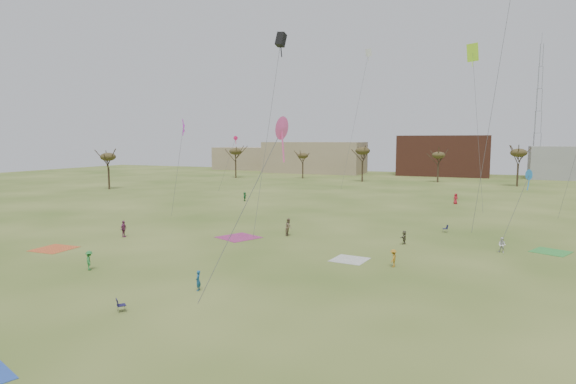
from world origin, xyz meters
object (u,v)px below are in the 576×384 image
at_px(camp_chair_right, 445,230).
at_px(radio_tower, 538,110).
at_px(flyer_near_center, 89,260).
at_px(camp_chair_center, 121,308).
at_px(flyer_near_right, 198,281).

distance_m(camp_chair_right, radio_tower, 102.16).
bearing_deg(flyer_near_center, camp_chair_center, -171.00).
bearing_deg(flyer_near_center, camp_chair_right, -88.04).
bearing_deg(camp_chair_right, flyer_near_right, -46.63).
distance_m(flyer_near_center, flyer_near_right, 11.28).
xyz_separation_m(camp_chair_center, radio_tower, (32.31, 133.83, 18.95)).
distance_m(flyer_near_center, camp_chair_center, 11.23).
xyz_separation_m(flyer_near_center, camp_chair_center, (9.21, -6.39, -0.54)).
bearing_deg(flyer_near_center, flyer_near_right, -141.21).
distance_m(flyer_near_right, radio_tower, 133.22).
distance_m(flyer_near_right, camp_chair_center, 5.80).
height_order(flyer_near_center, radio_tower, radio_tower).
xyz_separation_m(flyer_near_right, camp_chair_right, (14.12, 29.34, -0.47)).
relative_size(flyer_near_center, flyer_near_right, 1.11).
bearing_deg(camp_chair_right, radio_tower, 149.79).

